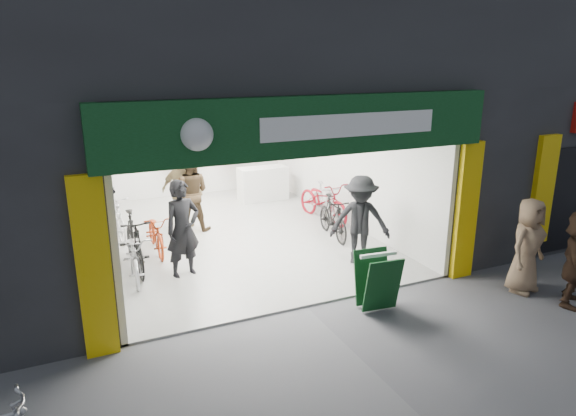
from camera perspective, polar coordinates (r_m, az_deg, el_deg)
ground at (r=8.78m, az=2.12°, el=-10.98°), size 60.00×60.00×0.00m
building at (r=12.74m, az=-4.32°, el=17.62°), size 17.00×10.27×8.00m
bike_left_front at (r=10.10m, az=-16.66°, el=-5.06°), size 0.75×1.79×0.92m
bike_left_midfront at (r=10.44m, az=-16.71°, el=-3.68°), size 0.56×1.92×1.15m
bike_left_midback at (r=11.31m, az=-14.45°, el=-2.68°), size 0.61×1.68×0.88m
bike_left_back at (r=12.38m, az=-18.72°, el=-0.83°), size 0.74×1.89×1.11m
bike_right_front at (r=11.83m, az=5.00°, el=-1.07°), size 0.69×1.70×0.99m
bike_right_mid at (r=13.07m, az=3.95°, el=0.81°), size 0.94×2.09×1.06m
bike_right_back at (r=13.02m, az=4.07°, el=0.61°), size 0.63×1.70×1.00m
customer_a at (r=9.78m, az=-11.61°, el=-2.35°), size 0.79×0.62×1.89m
customer_b at (r=12.38m, az=-10.82°, el=1.69°), size 1.14×1.03×1.90m
customer_c at (r=10.28m, az=8.02°, el=-1.43°), size 1.37×1.18×1.83m
customer_d at (r=12.60m, az=-11.69°, el=1.79°), size 1.09×1.09×1.86m
pedestrian_near at (r=9.96m, az=25.03°, el=-3.82°), size 0.95×0.74×1.72m
sandwich_board at (r=8.65m, az=9.88°, el=-7.82°), size 0.68×0.69×0.95m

